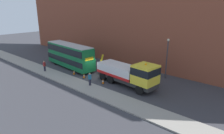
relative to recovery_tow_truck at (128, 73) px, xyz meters
The scene contains 11 objects.
ground_plane 6.26m from the recovery_tow_truck, behind, with size 120.00×120.00×0.00m, color #38383D.
near_kerb 7.54m from the recovery_tow_truck, 144.88° to the right, with size 60.00×2.80×0.15m, color gray.
building_facade 11.92m from the recovery_tow_truck, 126.46° to the left, with size 60.00×1.50×16.00m.
recovery_tow_truck is the anchor object (origin of this frame).
double_decker_bus 12.54m from the recovery_tow_truck, behind, with size 11.18×3.46×4.06m.
pedestrian_onlooker 14.20m from the recovery_tow_truck, 162.44° to the right, with size 0.42×0.48×1.71m.
pedestrian_bystander 5.11m from the recovery_tow_truck, 136.34° to the right, with size 0.48×0.44×1.71m.
traffic_cone_near_bus 9.34m from the recovery_tow_truck, 167.93° to the right, with size 0.36×0.36×0.72m.
traffic_cone_midway 7.03m from the recovery_tow_truck, 163.19° to the right, with size 0.36×0.36×0.72m.
traffic_cone_near_truck 3.70m from the recovery_tow_truck, 149.72° to the right, with size 0.36×0.36×0.72m.
street_lamp 6.63m from the recovery_tow_truck, 67.91° to the left, with size 0.36×0.36×5.83m.
Camera 1 is at (20.14, -19.31, 10.00)m, focal length 30.91 mm.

